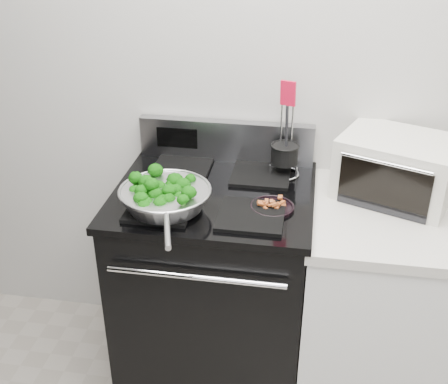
% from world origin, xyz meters
% --- Properties ---
extents(back_wall, '(4.00, 0.02, 2.70)m').
position_xyz_m(back_wall, '(0.00, 1.75, 1.35)').
color(back_wall, beige).
rests_on(back_wall, ground).
extents(gas_range, '(0.79, 0.69, 1.13)m').
position_xyz_m(gas_range, '(-0.30, 1.41, 0.49)').
color(gas_range, black).
rests_on(gas_range, floor).
extents(counter, '(0.62, 0.68, 0.92)m').
position_xyz_m(counter, '(0.39, 1.41, 0.46)').
color(counter, white).
rests_on(counter, floor).
extents(skillet, '(0.35, 0.54, 0.07)m').
position_xyz_m(skillet, '(-0.45, 1.24, 1.00)').
color(skillet, silver).
rests_on(skillet, gas_range).
extents(broccoli_pile, '(0.27, 0.27, 0.09)m').
position_xyz_m(broccoli_pile, '(-0.45, 1.24, 1.02)').
color(broccoli_pile, black).
rests_on(broccoli_pile, skillet).
extents(bacon_plate, '(0.17, 0.17, 0.04)m').
position_xyz_m(bacon_plate, '(-0.06, 1.32, 0.97)').
color(bacon_plate, black).
rests_on(bacon_plate, gas_range).
extents(utensil_holder, '(0.13, 0.13, 0.41)m').
position_xyz_m(utensil_holder, '(-0.04, 1.61, 1.02)').
color(utensil_holder, silver).
rests_on(utensil_holder, gas_range).
extents(toaster_oven, '(0.52, 0.46, 0.25)m').
position_xyz_m(toaster_oven, '(0.41, 1.56, 1.04)').
color(toaster_oven, silver).
rests_on(toaster_oven, counter).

